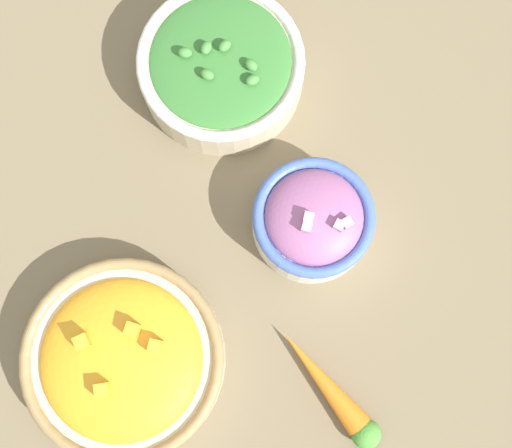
{
  "coord_description": "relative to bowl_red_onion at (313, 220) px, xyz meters",
  "views": [
    {
      "loc": [
        -0.12,
        -0.06,
        0.76
      ],
      "look_at": [
        0.0,
        0.0,
        0.03
      ],
      "focal_mm": 50.0,
      "sensor_mm": 36.0,
      "label": 1
    }
  ],
  "objects": [
    {
      "name": "loose_carrot",
      "position": [
        -0.15,
        -0.09,
        -0.02
      ],
      "size": [
        0.09,
        0.14,
        0.03
      ],
      "rotation": [
        0.0,
        0.0,
        1.11
      ],
      "color": "orange",
      "rests_on": "ground_plane"
    },
    {
      "name": "bowl_squash",
      "position": [
        -0.21,
        0.12,
        -0.01
      ],
      "size": [
        0.2,
        0.2,
        0.07
      ],
      "color": "beige",
      "rests_on": "ground_plane"
    },
    {
      "name": "ground_plane",
      "position": [
        -0.03,
        0.05,
        -0.04
      ],
      "size": [
        3.0,
        3.0,
        0.0
      ],
      "primitive_type": "plane",
      "color": "#75664C"
    },
    {
      "name": "bowl_red_onion",
      "position": [
        0.0,
        0.0,
        0.0
      ],
      "size": [
        0.13,
        0.13,
        0.08
      ],
      "color": "silver",
      "rests_on": "ground_plane"
    },
    {
      "name": "bowl_broccoli",
      "position": [
        0.11,
        0.16,
        -0.0
      ],
      "size": [
        0.18,
        0.18,
        0.07
      ],
      "color": "beige",
      "rests_on": "ground_plane"
    }
  ]
}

